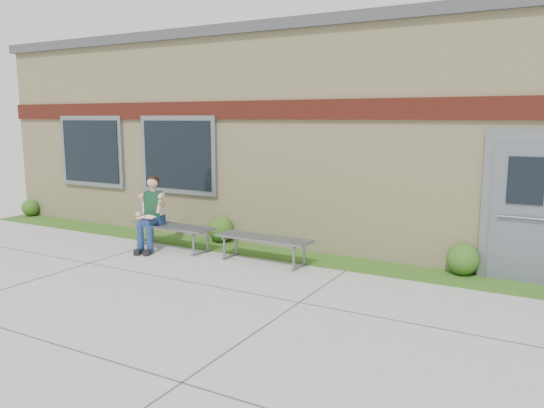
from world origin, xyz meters
The scene contains 9 objects.
ground centered at (0.00, 0.00, 0.00)m, with size 80.00×80.00×0.00m, color #9E9E99.
grass_strip centered at (0.00, 2.60, 0.01)m, with size 16.00×0.80×0.02m, color #2A5316.
school_building centered at (0.00, 5.99, 2.10)m, with size 16.20×6.22×4.20m.
bench_left centered at (-2.42, 2.00, 0.35)m, with size 1.79×0.60×0.46m.
bench_right centered at (-0.42, 2.00, 0.34)m, with size 1.73×0.51×0.45m.
girl centered at (-2.74, 1.80, 0.72)m, with size 0.61×0.88×1.39m.
shrub_west centered at (-7.67, 2.85, 0.23)m, with size 0.42×0.42×0.42m, color #2A5316.
shrub_mid centered at (-1.89, 2.85, 0.27)m, with size 0.51×0.51×0.51m, color #2A5316.
shrub_east centered at (2.70, 2.85, 0.27)m, with size 0.50×0.50×0.50m, color #2A5316.
Camera 1 is at (3.99, -5.63, 2.46)m, focal length 35.00 mm.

